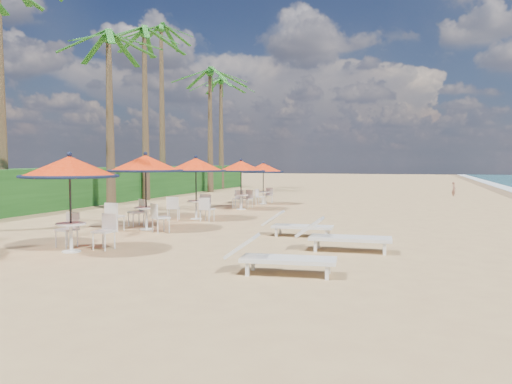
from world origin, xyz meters
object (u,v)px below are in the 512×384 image
(station_4, at_px, (263,172))
(lounger_far, at_px, (295,225))
(station_1, at_px, (144,173))
(lounger_mid, at_px, (340,236))
(lounger_near, at_px, (277,256))
(station_2, at_px, (196,173))
(station_0, at_px, (71,176))
(station_3, at_px, (241,171))

(station_4, distance_m, lounger_far, 10.96)
(station_1, relative_size, lounger_mid, 1.07)
(lounger_far, bearing_deg, lounger_near, -83.32)
(station_2, height_order, lounger_near, station_2)
(station_0, distance_m, station_1, 3.86)
(station_3, distance_m, lounger_far, 8.39)
(station_1, height_order, lounger_mid, station_1)
(station_0, height_order, lounger_near, station_0)
(station_1, xyz_separation_m, station_4, (0.66, 10.22, -0.14))
(station_4, bearing_deg, station_3, -92.20)
(station_3, distance_m, station_4, 2.96)
(station_2, relative_size, station_4, 1.10)
(station_3, distance_m, lounger_mid, 10.86)
(station_1, bearing_deg, station_3, 85.69)
(station_3, xyz_separation_m, station_4, (0.11, 2.96, -0.09))
(station_4, bearing_deg, lounger_mid, -64.92)
(station_3, relative_size, station_4, 1.06)
(station_2, xyz_separation_m, station_3, (0.26, 4.17, 0.00))
(station_0, xyz_separation_m, station_4, (0.29, 14.07, -0.15))
(lounger_near, xyz_separation_m, lounger_far, (-0.81, 4.78, -0.01))
(station_1, height_order, station_3, station_1)
(station_4, relative_size, lounger_near, 1.01)
(station_0, height_order, station_3, station_0)
(lounger_near, bearing_deg, station_0, 164.46)
(lounger_near, relative_size, lounger_mid, 0.94)
(station_3, height_order, lounger_far, station_3)
(station_0, relative_size, lounger_far, 1.16)
(station_2, bearing_deg, station_3, 86.49)
(lounger_near, bearing_deg, lounger_far, 92.92)
(station_1, relative_size, station_3, 1.07)
(station_1, relative_size, lounger_far, 1.20)
(station_1, bearing_deg, lounger_far, 1.62)
(station_1, relative_size, lounger_near, 1.14)
(station_3, bearing_deg, lounger_far, -59.54)
(station_0, distance_m, lounger_mid, 6.42)
(station_4, bearing_deg, station_1, -93.70)
(station_2, height_order, lounger_mid, station_2)
(station_3, relative_size, lounger_far, 1.12)
(station_4, bearing_deg, station_0, -91.18)
(station_1, distance_m, lounger_far, 4.96)
(station_0, distance_m, station_4, 14.07)
(station_0, xyz_separation_m, station_1, (-0.37, 3.85, -0.01))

